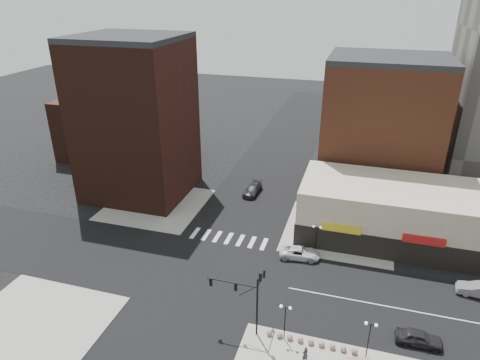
% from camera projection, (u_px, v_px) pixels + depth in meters
% --- Properties ---
extents(ground, '(240.00, 240.00, 0.00)m').
position_uv_depth(ground, '(209.00, 273.00, 52.96)').
color(ground, black).
rests_on(ground, ground).
extents(road_ew, '(200.00, 14.00, 0.02)m').
position_uv_depth(road_ew, '(209.00, 273.00, 52.96)').
color(road_ew, black).
rests_on(road_ew, ground).
extents(road_ns, '(14.00, 200.00, 0.02)m').
position_uv_depth(road_ns, '(209.00, 273.00, 52.96)').
color(road_ns, black).
rests_on(road_ns, ground).
extents(sidewalk_nw, '(15.00, 15.00, 0.12)m').
position_uv_depth(sidewalk_nw, '(156.00, 204.00, 69.31)').
color(sidewalk_nw, gray).
rests_on(sidewalk_nw, ground).
extents(sidewalk_ne, '(15.00, 15.00, 0.12)m').
position_uv_depth(sidewalk_ne, '(338.00, 231.00, 61.81)').
color(sidewalk_ne, gray).
rests_on(sidewalk_ne, ground).
extents(sidewalk_sw, '(15.00, 15.00, 0.12)m').
position_uv_depth(sidewalk_sw, '(28.00, 331.00, 44.07)').
color(sidewalk_sw, gray).
rests_on(sidewalk_sw, ground).
extents(building_nw, '(16.00, 15.00, 25.00)m').
position_uv_depth(building_nw, '(136.00, 121.00, 68.75)').
color(building_nw, '#351911').
rests_on(building_nw, ground).
extents(building_nw_low, '(20.00, 18.00, 12.00)m').
position_uv_depth(building_nw_low, '(120.00, 125.00, 88.33)').
color(building_nw_low, '#351911').
rests_on(building_nw_low, ground).
extents(building_ne_midrise, '(18.00, 15.00, 22.00)m').
position_uv_depth(building_ne_midrise, '(381.00, 131.00, 69.12)').
color(building_ne_midrise, brown).
rests_on(building_ne_midrise, ground).
extents(building_ne_row, '(24.20, 12.20, 8.00)m').
position_uv_depth(building_ne_row, '(388.00, 216.00, 59.20)').
color(building_ne_row, beige).
rests_on(building_ne_row, ground).
extents(traffic_signal, '(5.59, 3.09, 7.77)m').
position_uv_depth(traffic_signal, '(249.00, 292.00, 42.20)').
color(traffic_signal, black).
rests_on(traffic_signal, ground).
extents(street_lamp_se_a, '(1.22, 0.32, 4.16)m').
position_uv_depth(street_lamp_se_a, '(285.00, 314.00, 41.77)').
color(street_lamp_se_a, black).
rests_on(street_lamp_se_a, sidewalk_se).
extents(street_lamp_se_b, '(1.22, 0.32, 4.16)m').
position_uv_depth(street_lamp_se_b, '(370.00, 331.00, 39.70)').
color(street_lamp_se_b, black).
rests_on(street_lamp_se_b, sidewalk_se).
extents(street_lamp_ne, '(1.22, 0.32, 4.16)m').
position_uv_depth(street_lamp_ne, '(317.00, 232.00, 55.44)').
color(street_lamp_ne, black).
rests_on(street_lamp_ne, sidewalk_ne).
extents(bollard_row, '(9.00, 0.60, 0.60)m').
position_uv_depth(bollard_row, '(311.00, 342.00, 42.28)').
color(bollard_row, '#8A6D5F').
rests_on(bollard_row, sidewalk_se).
extents(white_suv, '(5.55, 3.06, 1.47)m').
position_uv_depth(white_suv, '(300.00, 253.00, 55.67)').
color(white_suv, silver).
rests_on(white_suv, ground).
extents(dark_sedan_east, '(4.51, 1.84, 1.53)m').
position_uv_depth(dark_sedan_east, '(419.00, 338.00, 42.27)').
color(dark_sedan_east, black).
rests_on(dark_sedan_east, ground).
extents(silver_sedan, '(4.99, 2.07, 1.61)m').
position_uv_depth(silver_sedan, '(480.00, 290.00, 48.82)').
color(silver_sedan, gray).
rests_on(silver_sedan, ground).
extents(dark_sedan_north, '(2.55, 5.58, 1.58)m').
position_uv_depth(dark_sedan_north, '(253.00, 189.00, 72.63)').
color(dark_sedan_north, black).
rests_on(dark_sedan_north, ground).
extents(pedestrian, '(0.76, 0.74, 1.76)m').
position_uv_depth(pedestrian, '(305.00, 354.00, 40.09)').
color(pedestrian, '#29262B').
rests_on(pedestrian, sidewalk_se).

